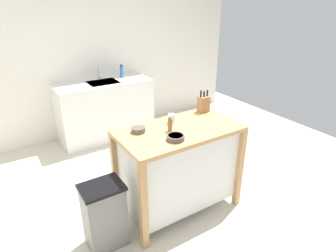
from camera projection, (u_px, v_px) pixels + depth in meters
ground_plane at (156, 211)px, 3.04m from camera, size 6.59×6.59×0.00m
wall_back at (75, 53)px, 4.29m from camera, size 5.59×0.10×2.60m
kitchen_island at (179, 165)px, 2.91m from camera, size 1.18×0.65×0.93m
knife_block at (204, 104)px, 3.11m from camera, size 0.11×0.09×0.24m
bowl_stoneware_deep at (176, 137)px, 2.52m from camera, size 0.16×0.16×0.04m
bowl_ceramic_wide at (138, 130)px, 2.66m from camera, size 0.13×0.13×0.05m
drinking_cup at (171, 118)px, 2.85m from camera, size 0.07×0.07×0.09m
pepper_grinder at (170, 124)px, 2.67m from camera, size 0.04×0.04×0.15m
trash_bin at (105, 215)px, 2.53m from camera, size 0.36×0.28×0.63m
sink_counter at (105, 110)px, 4.50m from camera, size 1.42×0.60×0.90m
sink_faucet at (98, 73)px, 4.38m from camera, size 0.02×0.02×0.22m
bottle_spray_cleaner at (122, 72)px, 4.50m from camera, size 0.06×0.06×0.20m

